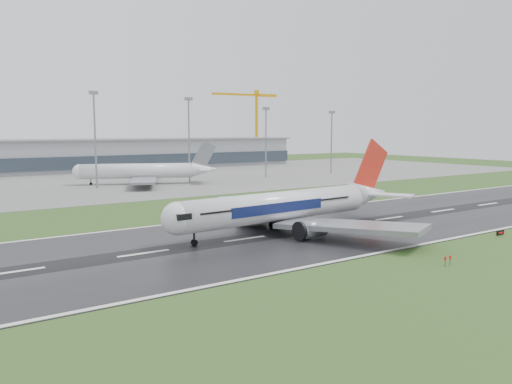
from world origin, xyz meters
TOP-DOWN VIEW (x-y plane):
  - ground at (0.00, 0.00)m, footprint 520.00×520.00m
  - runway at (0.00, 0.00)m, footprint 400.00×45.00m
  - apron at (0.00, 125.00)m, footprint 400.00×130.00m
  - terminal at (0.00, 185.00)m, footprint 240.00×36.00m
  - main_airliner at (-6.96, 2.07)m, footprint 62.57×59.95m
  - parked_airliner at (2.80, 104.31)m, footprint 70.03×68.16m
  - tower_crane at (120.80, 200.00)m, footprint 46.51×7.30m
  - runway_sign at (22.61, -25.30)m, footprint 2.30×0.80m
  - floodmast_2 at (-16.23, 100.00)m, footprint 0.64×0.64m
  - floodmast_3 at (20.02, 100.00)m, footprint 0.64×0.64m
  - floodmast_4 at (56.56, 100.00)m, footprint 0.64×0.64m
  - floodmast_5 at (94.32, 100.00)m, footprint 0.64×0.64m

SIDE VIEW (x-z plane):
  - ground at x=0.00m, z-range 0.00..0.00m
  - apron at x=0.00m, z-range 0.00..0.08m
  - runway at x=0.00m, z-range 0.00..0.10m
  - runway_sign at x=22.61m, z-range 0.00..1.04m
  - terminal at x=0.00m, z-range 0.00..15.00m
  - parked_airliner at x=2.80m, z-range 0.08..15.94m
  - main_airliner at x=-6.96m, z-range 0.10..17.52m
  - floodmast_5 at x=94.32m, z-range 0.00..27.92m
  - floodmast_4 at x=56.56m, z-range 0.00..28.76m
  - floodmast_3 at x=20.02m, z-range 0.00..31.56m
  - floodmast_2 at x=-16.23m, z-range 0.00..32.44m
  - tower_crane at x=120.80m, z-range 0.00..45.77m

